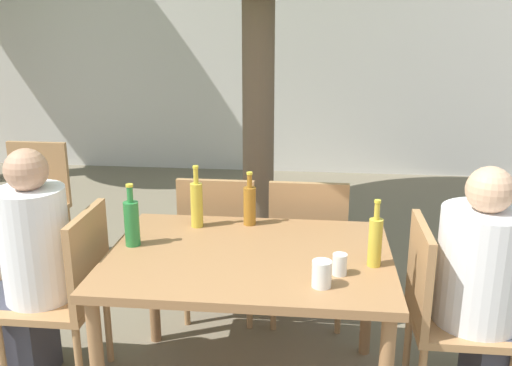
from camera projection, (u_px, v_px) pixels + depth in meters
name	position (u px, v px, depth m)	size (l,w,h in m)	color
cafe_building_wall	(293.00, 51.00, 6.42)	(10.00, 0.08, 2.80)	beige
dining_table_front	(249.00, 270.00, 2.65)	(1.31, 0.96, 0.75)	#996B42
patio_chair_0	(69.00, 288.00, 2.78)	(0.44, 0.44, 0.92)	#A87A4C
patio_chair_1	(442.00, 307.00, 2.60)	(0.44, 0.44, 0.92)	#A87A4C
patio_chair_2	(220.00, 238.00, 3.39)	(0.44, 0.44, 0.92)	#A87A4C
patio_chair_3	(308.00, 242.00, 3.34)	(0.44, 0.44, 0.92)	#A87A4C
patio_chair_4	(34.00, 199.00, 4.10)	(0.44, 0.44, 0.92)	#A87A4C
person_seated_0	(22.00, 283.00, 2.80)	(0.56, 0.33, 1.22)	#383842
person_seated_1	(495.00, 307.00, 2.57)	(0.59, 0.38, 1.20)	#383842
amber_bottle_0	(250.00, 204.00, 2.95)	(0.06, 0.06, 0.28)	#9E661E
green_bottle_1	(132.00, 222.00, 2.69)	(0.07, 0.07, 0.30)	#287A38
oil_cruet_2	(197.00, 203.00, 2.92)	(0.06, 0.06, 0.33)	gold
oil_cruet_3	(375.00, 241.00, 2.47)	(0.06, 0.06, 0.30)	gold
drinking_glass_0	(322.00, 274.00, 2.29)	(0.08, 0.08, 0.11)	silver
drinking_glass_1	(340.00, 264.00, 2.40)	(0.06, 0.06, 0.09)	silver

